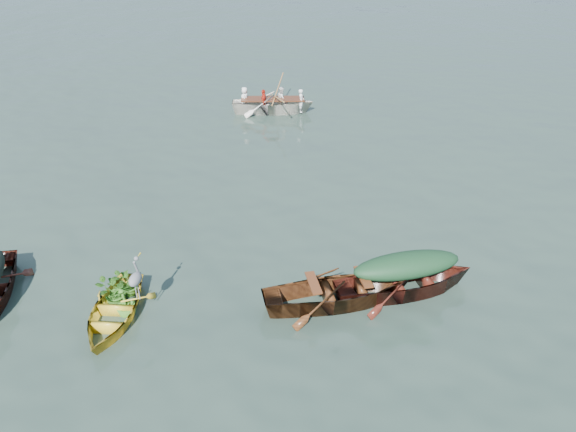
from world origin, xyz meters
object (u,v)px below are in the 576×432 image
(heron, at_px, (136,285))
(rowed_boat, at_px, (273,113))
(green_tarp_boat, at_px, (403,293))
(open_wooden_boat, at_px, (337,304))
(yellow_dinghy, at_px, (115,320))

(heron, bearing_deg, rowed_boat, 83.07)
(green_tarp_boat, height_order, heron, heron)
(rowed_boat, bearing_deg, open_wooden_boat, -173.01)
(rowed_boat, bearing_deg, yellow_dinghy, 165.86)
(yellow_dinghy, relative_size, green_tarp_boat, 0.70)
(open_wooden_boat, xyz_separation_m, heron, (-3.82, -1.29, 0.86))
(rowed_boat, distance_m, heron, 12.60)
(open_wooden_boat, bearing_deg, rowed_boat, -3.36)
(open_wooden_boat, relative_size, heron, 4.76)
(rowed_boat, xyz_separation_m, heron, (0.17, -12.57, 0.86))
(yellow_dinghy, relative_size, open_wooden_boat, 0.68)
(yellow_dinghy, bearing_deg, rowed_boat, 80.63)
(open_wooden_boat, height_order, rowed_boat, rowed_boat)
(green_tarp_boat, relative_size, open_wooden_boat, 0.98)
(rowed_boat, height_order, heron, heron)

